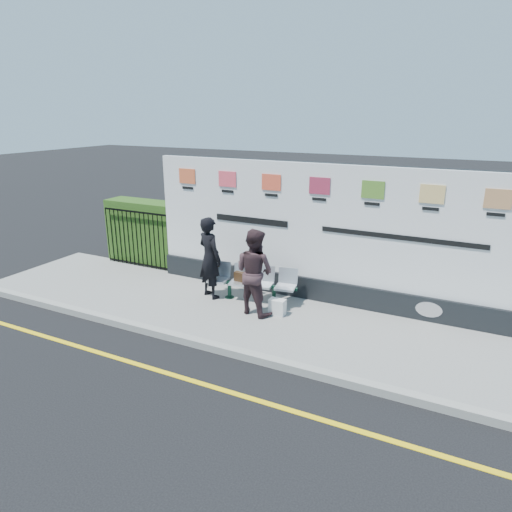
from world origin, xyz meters
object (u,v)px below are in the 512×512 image
(woman_left, at_px, (210,258))
(woman_right, at_px, (254,272))
(billboard, at_px, (318,243))
(bench, at_px, (251,291))

(woman_left, bearing_deg, woman_right, -170.82)
(woman_right, bearing_deg, billboard, -112.81)
(billboard, xyz_separation_m, woman_left, (-2.18, -0.95, -0.38))
(billboard, xyz_separation_m, bench, (-1.25, -0.74, -1.09))
(woman_right, bearing_deg, woman_left, -1.22)
(bench, relative_size, woman_left, 1.07)
(bench, distance_m, woman_left, 1.19)
(billboard, distance_m, woman_left, 2.41)
(bench, height_order, woman_right, woman_right)
(woman_left, height_order, woman_right, woman_left)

